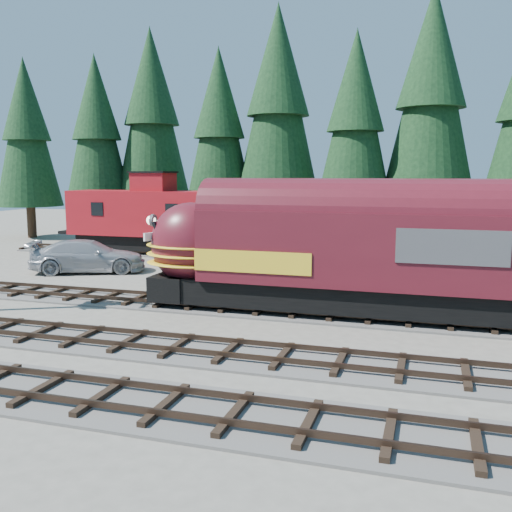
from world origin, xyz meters
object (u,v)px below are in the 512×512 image
(pickup_truck_b, at_px, (88,256))
(pickup_truck_a, at_px, (216,266))
(caboose, at_px, (142,216))
(locomotive, at_px, (315,255))
(depot, at_px, (356,229))

(pickup_truck_b, bearing_deg, pickup_truck_a, -113.61)
(caboose, relative_size, pickup_truck_a, 1.87)
(locomotive, xyz_separation_m, pickup_truck_b, (-14.77, 6.05, -1.52))
(caboose, distance_m, pickup_truck_a, 11.99)
(depot, relative_size, pickup_truck_a, 2.28)
(caboose, bearing_deg, pickup_truck_a, -42.00)
(depot, relative_size, locomotive, 0.83)
(locomotive, distance_m, caboose, 20.88)
(depot, distance_m, pickup_truck_b, 15.71)
(caboose, distance_m, pickup_truck_b, 8.17)
(locomotive, bearing_deg, pickup_truck_a, 137.73)
(locomotive, distance_m, pickup_truck_a, 9.20)
(pickup_truck_a, bearing_deg, locomotive, -154.79)
(depot, height_order, pickup_truck_b, depot)
(pickup_truck_b, bearing_deg, locomotive, -136.08)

